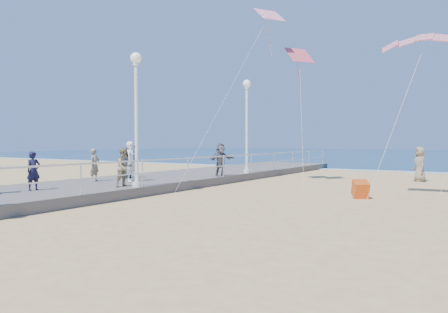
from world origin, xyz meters
The scene contains 19 objects.
ground centered at (0.00, 0.00, 0.00)m, with size 160.00×160.00×0.00m, color #DCB773.
ocean centered at (0.00, 65.00, 0.01)m, with size 160.00×90.00×0.05m, color navy.
surf_line centered at (0.00, 20.50, 0.03)m, with size 160.00×1.20×0.04m, color white.
boardwalk centered at (-7.50, 0.00, 0.20)m, with size 5.00×44.00×0.40m, color slate.
railing centered at (-5.05, 0.00, 1.25)m, with size 0.05×42.00×0.55m.
lamp_post_mid centered at (-5.35, 0.00, 3.66)m, with size 0.44×0.44×5.32m.
lamp_post_far centered at (-5.35, 9.00, 3.66)m, with size 0.44×0.44×5.32m.
woman_holding_toddler centered at (-7.15, 1.56, 1.30)m, with size 0.66×0.43×1.80m, color white.
toddler_held centered at (-7.00, 1.71, 1.66)m, with size 0.40×0.31×0.82m, color blue.
spectator_0 centered at (-7.65, -2.99, 1.12)m, with size 0.52×0.34×1.44m, color black.
spectator_1 centered at (-5.78, -0.25, 1.17)m, with size 0.75×0.58×1.54m, color gray.
spectator_4 centered at (-8.58, 2.80, 1.16)m, with size 0.75×0.49×1.53m, color #1A263A.
spectator_5 centered at (-5.40, 6.30, 1.26)m, with size 1.60×0.51×1.72m, color #5E5E63.
spectator_6 centered at (-8.58, 0.71, 1.14)m, with size 0.54×0.36×1.49m, color gray.
beach_walker_c centered at (3.24, 13.05, 0.96)m, with size 0.93×0.61×1.91m, color gray.
box_kite centered at (2.36, 4.16, 0.30)m, with size 0.55×0.55×0.60m, color red.
kite_parafoil centered at (4.45, 4.83, 6.05)m, with size 3.12×0.90×0.30m, color red, non-canonical shape.
kite_diamond_pink centered at (-2.03, 8.65, 6.70)m, with size 1.30×1.30×0.02m, color #D74F5F.
kite_diamond_redwhite centered at (-3.12, 7.36, 8.63)m, with size 1.29×1.29×0.02m, color #EC1B5A.
Camera 1 is at (6.79, -12.83, 2.21)m, focal length 35.00 mm.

